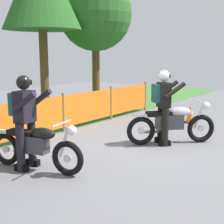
% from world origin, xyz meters
% --- Properties ---
extents(ground, '(24.00, 24.00, 0.02)m').
position_xyz_m(ground, '(0.00, 0.00, -0.01)').
color(ground, slate).
extents(grass_verge, '(24.00, 5.30, 0.01)m').
position_xyz_m(grass_verge, '(0.00, 5.15, 0.01)').
color(grass_verge, '#427A33').
rests_on(grass_verge, ground).
extents(barrier_fence, '(8.40, 0.08, 1.05)m').
position_xyz_m(barrier_fence, '(0.00, 2.50, 0.54)').
color(barrier_fence, '#997547').
rests_on(barrier_fence, ground).
extents(tree_near_right, '(2.65, 2.65, 4.77)m').
position_xyz_m(tree_near_right, '(3.43, 4.23, 3.42)').
color(tree_near_right, brown).
rests_on(tree_near_right, ground).
extents(motorcycle_lead, '(1.61, 1.53, 1.00)m').
position_xyz_m(motorcycle_lead, '(0.69, -0.31, 0.48)').
color(motorcycle_lead, black).
rests_on(motorcycle_lead, ground).
extents(motorcycle_trailing, '(0.68, 1.92, 0.92)m').
position_xyz_m(motorcycle_trailing, '(-2.33, 0.85, 0.45)').
color(motorcycle_trailing, black).
rests_on(motorcycle_trailing, ground).
extents(rider_lead, '(0.77, 0.76, 1.69)m').
position_xyz_m(rider_lead, '(0.52, -0.15, 0.95)').
color(rider_lead, black).
rests_on(rider_lead, ground).
extents(rider_trailing, '(0.63, 0.75, 1.69)m').
position_xyz_m(rider_trailing, '(-2.38, 1.05, 0.95)').
color(rider_trailing, black).
rests_on(rider_trailing, ground).
extents(traffic_cone, '(0.32, 0.32, 0.53)m').
position_xyz_m(traffic_cone, '(3.09, 0.29, 0.26)').
color(traffic_cone, black).
rests_on(traffic_cone, ground).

